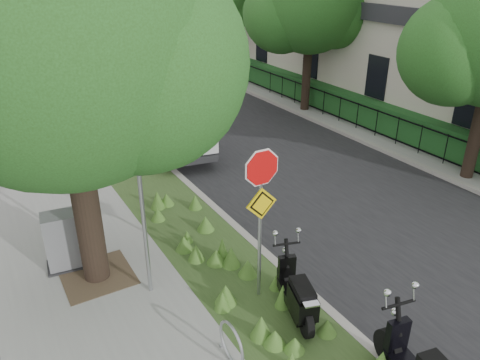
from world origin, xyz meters
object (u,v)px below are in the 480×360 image
object	(u,v)px
sign_assembly	(261,196)
scooter_near	(298,300)
utility_cabinet	(66,241)
box_truck	(172,113)

from	to	relation	value
sign_assembly	scooter_near	xyz separation A→B (m)	(0.25, -0.92, -1.78)
sign_assembly	utility_cabinet	distance (m)	4.48
scooter_near	box_truck	world-z (taller)	box_truck
box_truck	utility_cabinet	xyz separation A→B (m)	(-4.69, -5.20, -0.64)
sign_assembly	scooter_near	size ratio (longest dim) A/B	1.81
scooter_near	box_truck	distance (m)	9.19
scooter_near	utility_cabinet	world-z (taller)	utility_cabinet
scooter_near	utility_cabinet	xyz separation A→B (m)	(-3.24, 3.84, 0.18)
sign_assembly	box_truck	bearing A→B (deg)	78.20
sign_assembly	box_truck	xyz separation A→B (m)	(1.70, 8.12, -0.96)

